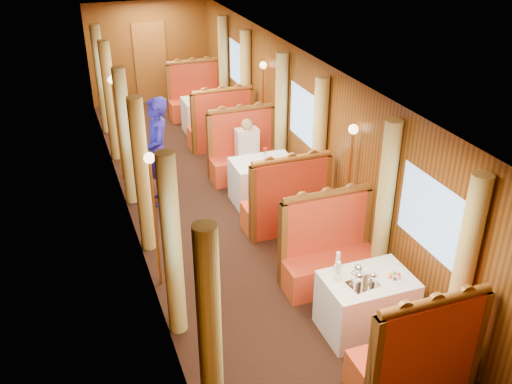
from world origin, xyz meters
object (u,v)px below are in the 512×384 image
fruit_plate (395,277)px  steward (158,152)px  passenger (248,144)px  teapot_back (358,273)px  banquette_far_fwd (221,129)px  table_near (366,304)px  banquette_near_fwd (415,358)px  table_far (208,115)px  rose_vase_mid (265,151)px  banquette_mid_fwd (286,206)px  tea_tray (363,284)px  table_mid (263,181)px  rose_vase_far (207,91)px  banquette_far_aft (196,99)px  banquette_near_aft (328,256)px  teapot_right (373,280)px  teapot_left (359,281)px  banquette_mid_aft (244,156)px

fruit_plate → steward: (-1.94, 4.16, 0.17)m
passenger → teapot_back: bearing=-91.5°
banquette_far_fwd → table_near: bearing=-90.0°
banquette_near_fwd → banquette_far_fwd: size_ratio=1.00×
table_far → rose_vase_mid: bearing=-89.5°
banquette_mid_fwd → tea_tray: (-0.13, -2.57, 0.33)m
table_mid → banquette_mid_fwd: bearing=-90.0°
fruit_plate → rose_vase_far: (-0.28, 7.10, 0.16)m
rose_vase_far → steward: (-1.66, -2.94, 0.01)m
rose_vase_far → banquette_mid_fwd: bearing=-90.0°
banquette_far_aft → fruit_plate: bearing=-88.0°
banquette_far_fwd → passenger: 1.71m
banquette_near_aft → steward: (-1.65, 3.05, 0.51)m
table_mid → passenger: bearing=90.0°
banquette_far_fwd → teapot_right: banquette_far_fwd is taller
banquette_far_fwd → teapot_back: bearing=-91.1°
steward → teapot_back: bearing=25.7°
rose_vase_far → passenger: 2.71m
banquette_mid_fwd → table_mid: bearing=90.0°
table_far → teapot_left: bearing=-91.5°
banquette_near_fwd → table_mid: (0.00, 4.51, -0.05)m
banquette_far_fwd → fruit_plate: (0.28, -6.08, 0.35)m
passenger → fruit_plate: bearing=-86.3°
banquette_near_aft → rose_vase_far: bearing=90.0°
banquette_mid_fwd → rose_vase_mid: size_ratio=3.72×
banquette_mid_fwd → teapot_left: size_ratio=7.91×
tea_tray → fruit_plate: 0.41m
rose_vase_far → passenger: (-0.00, -2.70, -0.19)m
table_near → banquette_near_fwd: size_ratio=0.78×
table_mid → table_far: same height
banquette_mid_fwd → teapot_back: banquette_mid_fwd is taller
banquette_mid_fwd → banquette_far_fwd: (0.00, 3.50, 0.00)m
banquette_far_fwd → steward: steward is taller
banquette_near_fwd → banquette_mid_aft: size_ratio=1.00×
banquette_far_fwd → rose_vase_far: banquette_far_fwd is taller
banquette_near_fwd → rose_vase_mid: bearing=89.6°
tea_tray → rose_vase_far: rose_vase_far is taller
teapot_back → passenger: 4.25m
banquette_near_aft → rose_vase_far: size_ratio=3.72×
banquette_far_fwd → rose_vase_far: (0.00, 1.02, 0.50)m
banquette_mid_fwd → fruit_plate: banquette_mid_fwd is taller
banquette_near_aft → rose_vase_far: (0.00, 5.99, 0.50)m
banquette_mid_fwd → banquette_mid_aft: bearing=90.0°
teapot_left → teapot_right: (0.17, -0.03, -0.01)m
banquette_far_fwd → rose_vase_far: size_ratio=3.72×
table_near → banquette_far_fwd: (0.00, 5.99, 0.05)m
banquette_far_fwd → banquette_far_aft: same height
banquette_near_fwd → teapot_back: (-0.11, 1.07, 0.39)m
banquette_mid_aft → fruit_plate: size_ratio=5.76×
table_near → table_far: size_ratio=1.00×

